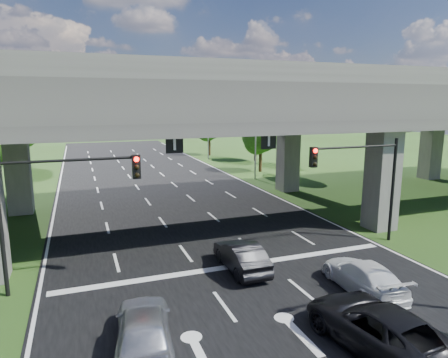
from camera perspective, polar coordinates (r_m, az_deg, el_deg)
ground at (r=17.25m, az=5.91°, el=-16.70°), size 160.00×160.00×0.00m
road at (r=25.90m, az=-3.90°, el=-7.02°), size 18.00×120.00×0.03m
overpass at (r=26.57m, az=-5.36°, el=10.75°), size 80.00×15.00×10.00m
signal_right at (r=23.24m, az=19.31°, el=0.91°), size 5.76×0.54×6.00m
signal_left at (r=18.05m, az=-22.85°, el=-2.08°), size 5.76×0.54×6.00m
streetlight_far at (r=41.36m, az=4.05°, el=7.94°), size 3.38×0.25×10.00m
streetlight_beyond at (r=56.33m, az=-2.70°, el=8.74°), size 3.38×0.25×10.00m
tree_left_far at (r=56.09m, az=-26.62°, el=6.87°), size 4.80×4.80×8.32m
tree_right_near at (r=46.31m, az=5.34°, el=6.56°), size 4.20×4.20×7.28m
tree_right_mid at (r=54.83m, az=4.57°, el=6.91°), size 3.91×3.90×6.76m
tree_right_far at (r=60.77m, az=-2.07°, el=7.93°), size 4.50×4.50×7.80m
car_silver at (r=14.07m, az=-11.38°, el=-20.08°), size 2.38×4.63×1.51m
car_dark at (r=19.49m, az=2.45°, el=-10.95°), size 1.50×4.22×1.39m
car_white at (r=18.46m, az=19.25°, el=-12.98°), size 2.31×4.73×1.33m
car_trailing at (r=14.69m, az=21.30°, el=-19.20°), size 3.08×5.69×1.52m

